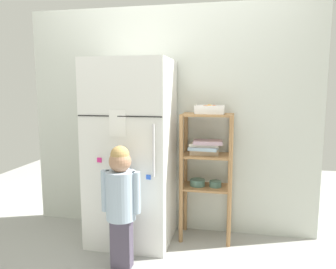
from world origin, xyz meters
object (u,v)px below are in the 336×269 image
Objects in this scene: pantry_shelf_unit at (206,162)px; child_standing at (121,195)px; fruit_bin at (210,110)px; refrigerator at (132,152)px.

child_standing is at bearing -132.76° from pantry_shelf_unit.
pantry_shelf_unit is at bearing -166.55° from fruit_bin.
fruit_bin reaches higher than pantry_shelf_unit.
fruit_bin is at bearing 13.45° from pantry_shelf_unit.
refrigerator is 1.70× the size of child_standing.
child_standing is 0.83× the size of pantry_shelf_unit.
fruit_bin is (0.66, 0.16, 0.37)m from refrigerator.
child_standing is (0.06, -0.47, -0.23)m from refrigerator.
child_standing is at bearing -133.81° from fruit_bin.
child_standing is at bearing -82.22° from refrigerator.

